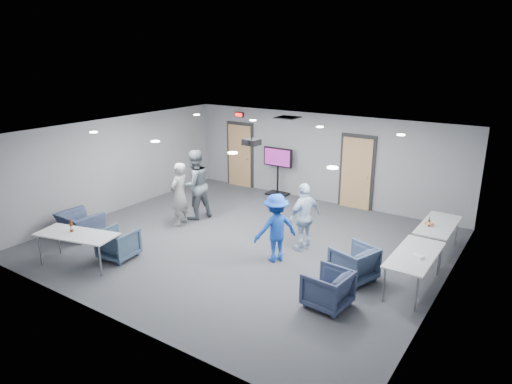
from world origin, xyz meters
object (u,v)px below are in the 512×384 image
Objects in this scene: chair_front_b at (80,225)px; table_right_a at (438,226)px; person_c at (304,217)px; bottle_right at (429,223)px; person_b at (195,185)px; tv_stand at (278,169)px; table_right_b at (415,256)px; chair_right_b at (354,263)px; projector at (251,142)px; person_d at (276,228)px; bottle_front at (71,227)px; chair_right_c at (327,289)px; person_a at (179,194)px; chair_front_a at (119,244)px; table_front_left at (77,236)px.

table_right_a is at bearing -150.20° from chair_front_b.
bottle_right is (2.49, 1.20, 0.00)m from person_c.
person_b reaches higher than tv_stand.
tv_stand reaches higher than table_right_b.
chair_front_b is at bearing -56.57° from chair_right_b.
person_c is 2.68m from table_right_b.
person_b is 5.02× the size of projector.
bottle_right is 0.15× the size of tv_stand.
chair_front_b is (-5.01, -2.45, -0.49)m from person_c.
tv_stand is (-2.48, 4.17, 0.11)m from person_d.
tv_stand reaches higher than bottle_front.
person_d reaches higher than table_right_a.
bottle_right is (2.74, 2.07, 0.04)m from person_d.
person_d is 2.24m from projector.
bottle_front is at bearing -69.67° from chair_right_c.
table_right_a is at bearing 37.03° from bottle_front.
person_b is at bearing -108.02° from chair_right_c.
projector is at bearing 55.52° from bottle_front.
tv_stand is (-4.27, 4.04, 0.52)m from chair_right_b.
projector reaches higher than person_b.
person_a is at bearing -102.01° from tv_stand.
table_right_a reaches higher than chair_front_a.
table_front_left is (-0.18, -3.64, -0.28)m from person_b.
table_right_a is at bearing 137.17° from person_c.
person_a reaches higher than chair_front_b.
bottle_front is (-5.40, -2.69, 0.48)m from chair_right_b.
table_front_left is (1.33, -1.00, 0.37)m from chair_front_b.
table_front_left is (-0.44, -0.72, 0.34)m from chair_front_a.
projector is at bearing -163.50° from bottle_right.
person_b reaches higher than bottle_right.
person_b is 2.57× the size of chair_front_a.
tv_stand reaches higher than chair_right_c.
table_right_b is at bearing 101.79° from person_b.
projector is (-4.13, 0.44, 1.72)m from table_right_b.
bottle_right is (0.95, 1.94, 0.45)m from chair_right_b.
bottle_right is 5.63m from tv_stand.
chair_front_a is at bearing 0.46° from person_a.
table_right_b is 4.50m from projector.
chair_right_b is at bearing 106.17° from table_right_b.
chair_front_b is 1.70m from table_front_left.
tv_stand reaches higher than person_d.
projector reaches higher than table_right_a.
person_a is 7.53× the size of bottle_right.
person_c reaches higher than chair_front_b.
chair_front_a is 6.07m from tv_stand.
bottle_front is at bearing -143.92° from bottle_right.
person_d is 2.14m from chair_right_c.
table_right_b is 1.17× the size of tv_stand.
tv_stand reaches higher than chair_front_b.
bottle_front is at bearing -99.56° from tv_stand.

